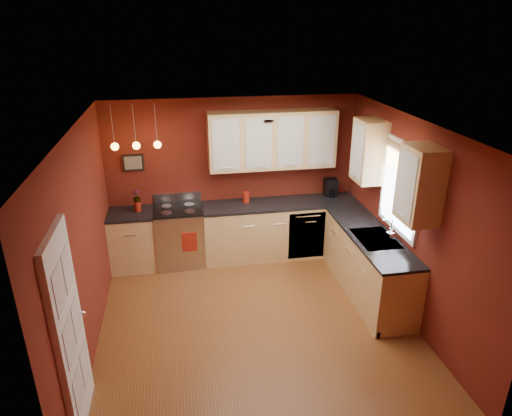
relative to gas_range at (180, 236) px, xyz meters
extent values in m
plane|color=brown|center=(0.92, -1.80, -0.48)|extent=(4.20, 4.20, 0.00)
cube|color=beige|center=(0.92, -1.80, 2.12)|extent=(4.00, 4.20, 0.02)
cube|color=maroon|center=(0.92, 0.30, 0.82)|extent=(4.00, 0.02, 2.60)
cube|color=maroon|center=(0.92, -3.90, 0.82)|extent=(4.00, 0.02, 2.60)
cube|color=maroon|center=(-1.08, -1.80, 0.82)|extent=(0.02, 4.20, 2.60)
cube|color=maroon|center=(2.92, -1.80, 0.82)|extent=(0.02, 4.20, 2.60)
cube|color=#E1B879|center=(-0.73, 0.00, -0.03)|extent=(0.70, 0.60, 0.90)
cube|color=#E1B879|center=(1.65, 0.00, -0.03)|extent=(2.54, 0.60, 0.90)
cube|color=#E1B879|center=(2.62, -1.35, -0.03)|extent=(0.60, 2.10, 0.90)
cube|color=black|center=(-0.73, 0.00, 0.44)|extent=(0.70, 0.62, 0.04)
cube|color=black|center=(1.65, 0.00, 0.44)|extent=(2.54, 0.62, 0.04)
cube|color=black|center=(2.62, -1.35, 0.44)|extent=(0.62, 2.10, 0.04)
cube|color=#B8B8BD|center=(0.00, 0.00, -0.02)|extent=(0.76, 0.64, 0.92)
cube|color=black|center=(0.00, -0.30, 0.00)|extent=(0.55, 0.02, 0.32)
cylinder|color=#B8B8BD|center=(0.00, -0.31, 0.24)|extent=(0.60, 0.02, 0.02)
cube|color=black|center=(0.00, 0.00, 0.45)|extent=(0.76, 0.60, 0.03)
cylinder|color=gray|center=(-0.18, -0.14, 0.47)|extent=(0.16, 0.16, 0.01)
cylinder|color=gray|center=(0.18, -0.14, 0.47)|extent=(0.16, 0.16, 0.01)
cylinder|color=gray|center=(-0.18, 0.14, 0.47)|extent=(0.16, 0.16, 0.01)
cylinder|color=gray|center=(0.18, 0.14, 0.47)|extent=(0.16, 0.16, 0.01)
cube|color=#B8B8BD|center=(0.00, 0.30, 0.55)|extent=(0.76, 0.04, 0.16)
cube|color=#B8B8BD|center=(2.02, -0.29, -0.03)|extent=(0.60, 0.02, 0.80)
cube|color=gray|center=(2.62, -1.50, 0.43)|extent=(0.50, 0.70, 0.05)
cube|color=black|center=(2.62, -1.33, 0.42)|extent=(0.42, 0.30, 0.02)
cube|color=black|center=(2.62, -1.67, 0.42)|extent=(0.42, 0.30, 0.02)
cylinder|color=white|center=(2.84, -1.50, 0.60)|extent=(0.02, 0.02, 0.28)
cylinder|color=white|center=(2.77, -1.50, 0.73)|extent=(0.16, 0.02, 0.02)
cube|color=white|center=(2.90, -1.50, 1.17)|extent=(0.04, 1.02, 1.22)
cube|color=white|center=(2.89, -1.50, 1.17)|extent=(0.01, 0.90, 1.10)
cube|color=#9D6A4E|center=(2.87, -1.50, 1.54)|extent=(0.02, 0.96, 0.36)
cube|color=white|center=(-1.05, -3.00, 0.54)|extent=(0.06, 0.82, 2.05)
cube|color=silver|center=(-1.02, -3.18, 1.12)|extent=(0.00, 0.28, 0.40)
cube|color=silver|center=(-1.02, -2.82, 1.12)|extent=(0.00, 0.28, 0.40)
cube|color=silver|center=(-1.02, -3.18, 0.57)|extent=(0.00, 0.28, 0.40)
cube|color=silver|center=(-1.02, -2.82, 0.57)|extent=(0.00, 0.28, 0.40)
cube|color=silver|center=(-1.02, -3.18, 0.02)|extent=(0.00, 0.28, 0.40)
cube|color=silver|center=(-1.02, -2.82, 0.02)|extent=(0.00, 0.28, 0.40)
sphere|color=white|center=(-0.99, -2.67, 0.52)|extent=(0.06, 0.06, 0.06)
cube|color=#E1B879|center=(1.52, 0.12, 1.47)|extent=(2.00, 0.35, 0.90)
cube|color=#E1B879|center=(2.75, -1.48, 1.47)|extent=(0.35, 1.95, 0.90)
cube|color=black|center=(-0.63, 0.28, 1.17)|extent=(0.32, 0.03, 0.26)
cylinder|color=gray|center=(-0.83, -0.05, 1.82)|extent=(0.01, 0.01, 0.60)
sphere|color=#FFA53F|center=(-0.83, -0.05, 1.52)|extent=(0.11, 0.11, 0.11)
cylinder|color=gray|center=(-0.53, -0.05, 1.82)|extent=(0.01, 0.01, 0.60)
sphere|color=#FFA53F|center=(-0.53, -0.05, 1.52)|extent=(0.11, 0.11, 0.11)
cylinder|color=gray|center=(-0.23, -0.05, 1.82)|extent=(0.01, 0.01, 0.60)
sphere|color=#FFA53F|center=(-0.23, -0.05, 1.52)|extent=(0.11, 0.11, 0.11)
cylinder|color=maroon|center=(1.09, 0.11, 0.54)|extent=(0.11, 0.11, 0.16)
cylinder|color=maroon|center=(1.09, 0.11, 0.63)|extent=(0.12, 0.12, 0.02)
cylinder|color=maroon|center=(-0.61, 0.04, 0.54)|extent=(0.10, 0.10, 0.16)
imported|color=maroon|center=(-0.61, 0.04, 0.70)|extent=(0.15, 0.15, 0.20)
cube|color=black|center=(2.54, 0.15, 0.61)|extent=(0.21, 0.18, 0.30)
cylinder|color=black|center=(2.54, 0.09, 0.53)|extent=(0.12, 0.12, 0.14)
imported|color=white|center=(2.77, -1.60, 0.55)|extent=(0.10, 0.10, 0.18)
cube|color=maroon|center=(0.14, -0.33, 0.04)|extent=(0.23, 0.02, 0.32)
camera|label=1|loc=(0.04, -6.68, 3.23)|focal=32.00mm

